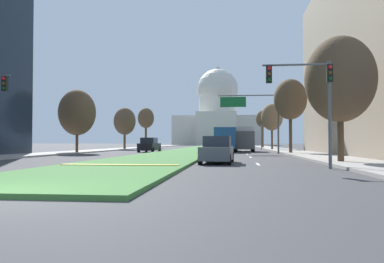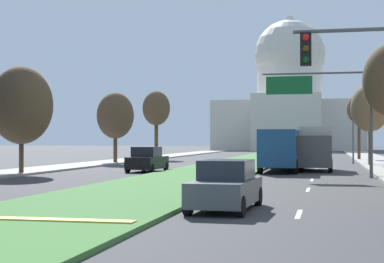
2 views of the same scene
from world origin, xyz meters
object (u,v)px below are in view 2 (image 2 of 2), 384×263
capitol_building (289,100)px  overhead_guide_sign (328,100)px  sedan_lead_stopped (226,186)px  box_truck_delivery (315,148)px  sedan_distant (291,156)px  sedan_midblock (147,160)px  street_tree_right_distant (359,109)px  street_tree_left_far (115,116)px  street_tree_right_far (370,108)px  street_tree_left_distant (156,109)px  traffic_light_far_right (353,128)px  street_tree_left_mid (21,105)px  city_bus (282,147)px

capitol_building → overhead_guide_sign: capitol_building is taller
sedan_lead_stopped → box_truck_delivery: (2.38, 26.71, 0.91)m
sedan_distant → sedan_midblock: bearing=-125.5°
street_tree_right_distant → sedan_lead_stopped: bearing=-97.4°
sedan_distant → overhead_guide_sign: bearing=-79.5°
street_tree_left_far → sedan_lead_stopped: bearing=-65.9°
capitol_building → overhead_guide_sign: bearing=-85.3°
street_tree_right_far → street_tree_left_distant: size_ratio=0.89×
traffic_light_far_right → capitol_building: bearing=97.8°
street_tree_left_mid → box_truck_delivery: 20.95m
street_tree_left_far → sedan_midblock: size_ratio=1.58×
street_tree_right_far → sedan_distant: bearing=172.5°
street_tree_left_mid → box_truck_delivery: bearing=26.0°
sedan_midblock → box_truck_delivery: size_ratio=0.67×
sedan_midblock → sedan_lead_stopped: bearing=-67.9°
capitol_building → street_tree_left_far: capitol_building is taller
street_tree_left_distant → box_truck_delivery: bearing=-51.4°
sedan_midblock → city_bus: city_bus is taller
street_tree_left_mid → street_tree_left_far: bearing=90.3°
street_tree_right_distant → box_truck_delivery: (-4.23, -24.28, -3.88)m
street_tree_left_far → sedan_lead_stopped: (16.37, -36.60, -3.76)m
street_tree_left_far → box_truck_delivery: size_ratio=1.05×
street_tree_left_mid → sedan_lead_stopped: (16.28, -17.62, -3.75)m
street_tree_left_mid → street_tree_right_distant: 40.48m
street_tree_left_far → city_bus: 19.63m
street_tree_left_mid → sedan_distant: street_tree_left_mid is taller
sedan_midblock → city_bus: bearing=19.9°
street_tree_left_far → street_tree_right_far: (23.13, -1.59, 0.40)m
capitol_building → street_tree_right_far: size_ratio=4.43×
street_tree_right_far → street_tree_left_distant: street_tree_left_distant is taller
capitol_building → street_tree_left_mid: (-11.65, -97.72, -6.04)m
street_tree_right_far → street_tree_left_distant: 27.04m
capitol_building → sedan_midblock: capitol_building is taller
street_tree_left_mid → street_tree_right_far: bearing=37.1°
capitol_building → street_tree_left_distant: (-11.32, -65.66, -4.76)m
overhead_guide_sign → sedan_midblock: overhead_guide_sign is taller
traffic_light_far_right → box_truck_delivery: (-3.20, -13.74, -1.64)m
box_truck_delivery → street_tree_left_mid: bearing=-154.0°
sedan_distant → box_truck_delivery: size_ratio=0.73×
overhead_guide_sign → street_tree_left_distant: street_tree_left_distant is taller
sedan_lead_stopped → city_bus: 26.15m
city_bus → street_tree_right_far: bearing=52.8°
overhead_guide_sign → sedan_midblock: bearing=161.6°
sedan_midblock → sedan_distant: 16.09m
sedan_lead_stopped → sedan_distant: bearing=89.8°
street_tree_left_mid → street_tree_right_distant: street_tree_right_distant is taller
overhead_guide_sign → street_tree_right_distant: street_tree_right_distant is taller
box_truck_delivery → street_tree_right_distant: bearing=80.1°
street_tree_right_far → street_tree_right_distant: bearing=90.5°
street_tree_left_far → street_tree_left_distant: street_tree_left_distant is taller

